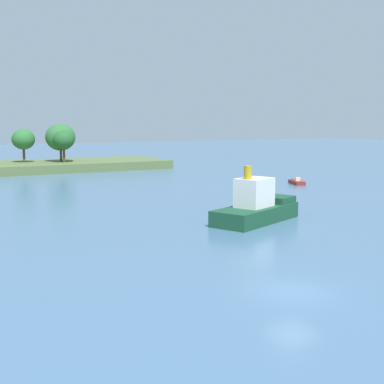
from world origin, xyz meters
The scene contains 3 objects.
ground_plane centered at (0.00, 0.00, 0.00)m, with size 400.00×400.00×0.00m, color #476B8E.
tugboat centered at (10.25, 17.10, 1.35)m, with size 10.27×7.03×5.22m.
fishing_skiff centered at (32.74, 37.61, 0.30)m, with size 2.63×4.01×1.04m.
Camera 1 is at (-18.17, -21.02, 9.03)m, focal length 49.09 mm.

